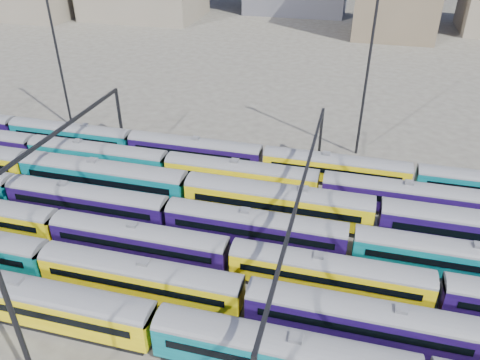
# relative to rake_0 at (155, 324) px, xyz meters

# --- Properties ---
(ground) EXTENTS (500.00, 500.00, 0.00)m
(ground) POSITION_rel_rake_0_xyz_m (-0.85, 15.00, -2.62)
(ground) COLOR #433F39
(ground) RESTS_ON ground
(rake_0) EXTENTS (121.72, 2.97, 5.00)m
(rake_0) POSITION_rel_rake_0_xyz_m (0.00, 0.00, 0.00)
(rake_0) COLOR black
(rake_0) RESTS_ON ground
(rake_1) EXTENTS (96.81, 2.84, 4.77)m
(rake_1) POSITION_rel_rake_0_xyz_m (-3.64, 5.00, -0.12)
(rake_1) COLOR black
(rake_1) RESTS_ON ground
(rake_2) EXTENTS (112.93, 2.76, 4.63)m
(rake_2) POSITION_rel_rake_0_xyz_m (3.33, 10.00, -0.19)
(rake_2) COLOR black
(rake_2) RESTS_ON ground
(rake_3) EXTENTS (136.12, 2.85, 4.78)m
(rake_3) POSITION_rel_rake_0_xyz_m (4.68, 15.00, -0.11)
(rake_3) COLOR black
(rake_3) RESTS_ON ground
(rake_4) EXTENTS (150.68, 3.15, 5.31)m
(rake_4) POSITION_rel_rake_0_xyz_m (-15.51, 20.00, 0.16)
(rake_4) COLOR black
(rake_4) RESTS_ON ground
(rake_5) EXTENTS (136.89, 2.86, 4.81)m
(rake_5) POSITION_rel_rake_0_xyz_m (0.56, 25.00, -0.10)
(rake_5) COLOR black
(rake_5) RESTS_ON ground
(rake_6) EXTENTS (113.50, 2.77, 4.65)m
(rake_6) POSITION_rel_rake_0_xyz_m (-16.77, 30.00, -0.18)
(rake_6) COLOR black
(rake_6) RESTS_ON ground
(gantry_1) EXTENTS (0.35, 40.35, 8.03)m
(gantry_1) POSITION_rel_rake_0_xyz_m (-20.85, 15.00, 4.16)
(gantry_1) COLOR black
(gantry_1) RESTS_ON ground
(gantry_2) EXTENTS (0.35, 40.35, 8.03)m
(gantry_2) POSITION_rel_rake_0_xyz_m (9.15, 15.00, 4.16)
(gantry_2) COLOR black
(gantry_2) RESTS_ON ground
(mast_1) EXTENTS (1.40, 0.50, 25.60)m
(mast_1) POSITION_rel_rake_0_xyz_m (-30.85, 37.00, 11.35)
(mast_1) COLOR black
(mast_1) RESTS_ON ground
(mast_3) EXTENTS (1.40, 0.50, 25.60)m
(mast_3) POSITION_rel_rake_0_xyz_m (14.15, 39.00, 11.35)
(mast_3) COLOR black
(mast_3) RESTS_ON ground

